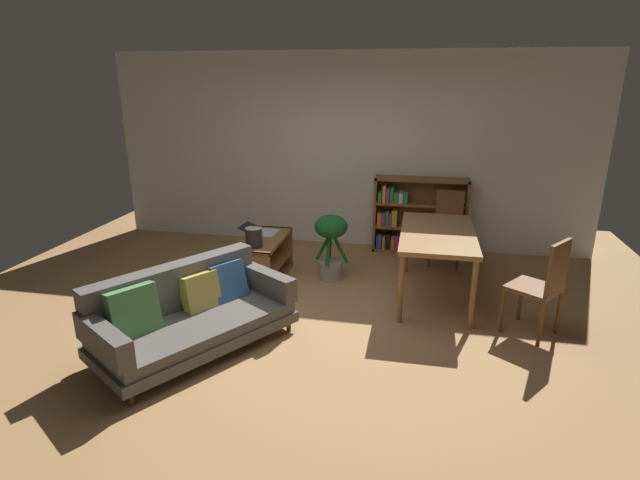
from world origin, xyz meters
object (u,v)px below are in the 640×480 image
at_px(dining_chair_far, 543,284).
at_px(bookshelf, 413,215).
at_px(potted_floor_plant, 331,240).
at_px(dining_chair_near, 448,223).
at_px(dining_table, 437,238).
at_px(desk_speaker, 254,237).
at_px(fabric_couch, 188,312).
at_px(open_laptop, 261,231).
at_px(media_console, 263,260).

xyz_separation_m(dining_chair_far, bookshelf, (-1.24, 2.25, -0.02)).
distance_m(potted_floor_plant, bookshelf, 1.57).
xyz_separation_m(potted_floor_plant, dining_chair_near, (1.39, 0.87, 0.04)).
relative_size(potted_floor_plant, dining_table, 0.54).
xyz_separation_m(dining_chair_near, bookshelf, (-0.45, 0.38, -0.01)).
height_order(dining_table, dining_chair_near, dining_chair_near).
distance_m(desk_speaker, dining_chair_far, 3.02).
xyz_separation_m(desk_speaker, bookshelf, (1.74, 1.75, -0.12)).
bearing_deg(fabric_couch, potted_floor_plant, 61.72).
height_order(open_laptop, dining_chair_near, dining_chair_near).
bearing_deg(open_laptop, media_console, -68.03).
relative_size(fabric_couch, dining_chair_near, 2.04).
bearing_deg(dining_table, potted_floor_plant, 166.50).
relative_size(fabric_couch, dining_table, 1.29).
height_order(desk_speaker, dining_chair_far, dining_chair_far).
bearing_deg(dining_chair_far, fabric_couch, -165.39).
distance_m(fabric_couch, media_console, 1.64).
relative_size(media_console, desk_speaker, 4.66).
xyz_separation_m(media_console, dining_chair_near, (2.18, 1.07, 0.28)).
relative_size(fabric_couch, desk_speaker, 8.86).
relative_size(dining_table, bookshelf, 1.18).
relative_size(open_laptop, dining_table, 0.31).
xyz_separation_m(fabric_couch, desk_speaker, (0.19, 1.33, 0.31)).
height_order(fabric_couch, potted_floor_plant, potted_floor_plant).
relative_size(fabric_couch, dining_chair_far, 1.99).
height_order(dining_table, bookshelf, bookshelf).
relative_size(fabric_couch, bookshelf, 1.53).
relative_size(desk_speaker, potted_floor_plant, 0.27).
bearing_deg(potted_floor_plant, dining_chair_far, -24.65).
relative_size(fabric_couch, media_console, 1.90).
distance_m(media_console, open_laptop, 0.37).
bearing_deg(desk_speaker, open_laptop, 99.11).
bearing_deg(media_console, dining_chair_near, 26.18).
bearing_deg(dining_chair_far, dining_table, 143.44).
height_order(media_console, open_laptop, open_laptop).
bearing_deg(dining_chair_near, dining_table, -97.99).
relative_size(dining_chair_far, bookshelf, 0.77).
bearing_deg(open_laptop, dining_table, -8.20).
bearing_deg(bookshelf, desk_speaker, -134.80).
relative_size(desk_speaker, dining_table, 0.15).
xyz_separation_m(fabric_couch, media_console, (0.19, 1.62, -0.08)).
height_order(dining_chair_far, bookshelf, bookshelf).
distance_m(fabric_couch, dining_table, 2.71).
distance_m(media_console, desk_speaker, 0.48).
bearing_deg(media_console, desk_speaker, -90.70).
distance_m(dining_chair_far, bookshelf, 2.57).
xyz_separation_m(fabric_couch, dining_chair_near, (2.37, 2.70, 0.20)).
height_order(dining_table, dining_chair_far, dining_chair_far).
xyz_separation_m(desk_speaker, dining_table, (2.02, 0.20, 0.06)).
distance_m(fabric_couch, open_laptop, 1.85).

